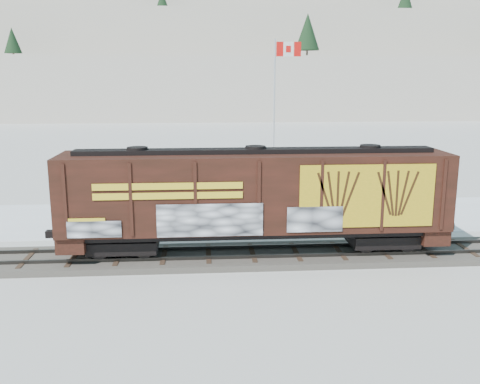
{
  "coord_description": "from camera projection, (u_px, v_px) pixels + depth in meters",
  "views": [
    {
      "loc": [
        -0.26,
        -23.08,
        8.11
      ],
      "look_at": [
        1.65,
        3.0,
        2.49
      ],
      "focal_mm": 40.0,
      "sensor_mm": 36.0,
      "label": 1
    }
  ],
  "objects": [
    {
      "name": "hopper_railcar",
      "position": [
        255.0,
        195.0,
        23.75
      ],
      "size": [
        17.04,
        3.06,
        4.64
      ],
      "color": "black",
      "rests_on": "rail_track"
    },
    {
      "name": "ground",
      "position": [
        209.0,
        260.0,
        24.23
      ],
      "size": [
        500.0,
        500.0,
        0.0
      ],
      "primitive_type": "plane",
      "color": "white",
      "rests_on": "ground"
    },
    {
      "name": "car_dark",
      "position": [
        270.0,
        204.0,
        32.02
      ],
      "size": [
        4.41,
        1.98,
        1.26
      ],
      "primitive_type": "imported",
      "rotation": [
        0.0,
        0.0,
        1.62
      ],
      "color": "black",
      "rests_on": "parking_strip"
    },
    {
      "name": "car_white",
      "position": [
        195.0,
        209.0,
        29.95
      ],
      "size": [
        5.13,
        1.9,
        1.68
      ],
      "primitive_type": "imported",
      "rotation": [
        0.0,
        0.0,
        1.59
      ],
      "color": "silver",
      "rests_on": "parking_strip"
    },
    {
      "name": "rail_track",
      "position": [
        209.0,
        257.0,
        24.2
      ],
      "size": [
        50.0,
        3.4,
        0.43
      ],
      "color": "#59544C",
      "rests_on": "ground"
    },
    {
      "name": "flagpole",
      "position": [
        275.0,
        137.0,
        38.58
      ],
      "size": [
        2.3,
        0.9,
        10.74
      ],
      "color": "silver",
      "rests_on": "ground"
    },
    {
      "name": "car_silver",
      "position": [
        139.0,
        213.0,
        29.78
      ],
      "size": [
        4.21,
        2.6,
        1.34
      ],
      "primitive_type": "imported",
      "rotation": [
        0.0,
        0.0,
        1.85
      ],
      "color": "#ACAFB3",
      "rests_on": "parking_strip"
    },
    {
      "name": "parking_strip",
      "position": [
        207.0,
        217.0,
        31.54
      ],
      "size": [
        40.0,
        8.0,
        0.03
      ],
      "primitive_type": "cube",
      "color": "white",
      "rests_on": "ground"
    },
    {
      "name": "hillside",
      "position": [
        200.0,
        56.0,
        157.51
      ],
      "size": [
        360.0,
        110.0,
        93.0
      ],
      "color": "white",
      "rests_on": "ground"
    }
  ]
}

